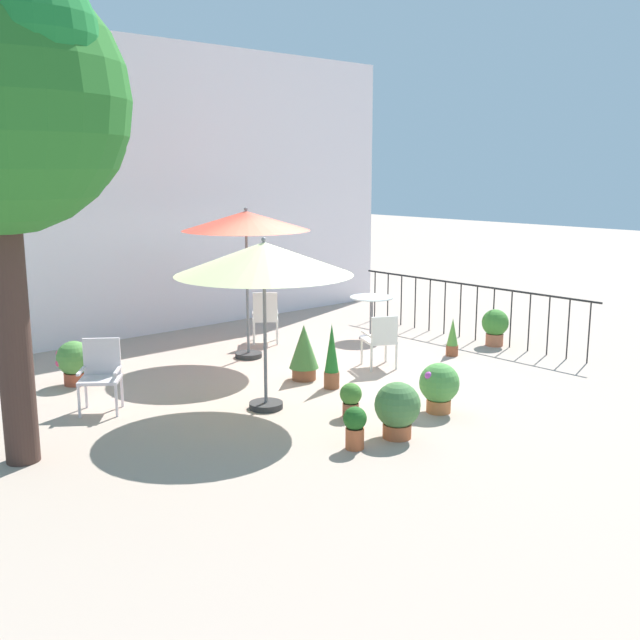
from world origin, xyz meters
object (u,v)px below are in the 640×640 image
(patio_chair_1, at_px, (101,371))
(potted_plant_6, at_px, (332,357))
(patio_chair_0, at_px, (265,315))
(potted_plant_1, at_px, (304,351))
(potted_plant_3, at_px, (355,426))
(potted_plant_0, at_px, (439,385))
(cafe_table_0, at_px, (371,309))
(potted_plant_2, at_px, (351,398))
(patio_chair_2, at_px, (381,338))
(potted_plant_7, at_px, (398,408))
(potted_plant_8, at_px, (495,325))
(patio_umbrella_1, at_px, (246,223))
(patio_umbrella_0, at_px, (264,260))
(potted_plant_4, at_px, (74,361))
(potted_plant_5, at_px, (452,338))

(patio_chair_1, bearing_deg, potted_plant_6, -23.64)
(patio_chair_0, height_order, potted_plant_1, patio_chair_0)
(potted_plant_1, bearing_deg, potted_plant_3, -119.24)
(potted_plant_0, distance_m, potted_plant_6, 1.72)
(cafe_table_0, xyz_separation_m, potted_plant_2, (-3.36, -2.91, -0.30))
(patio_chair_2, bearing_deg, potted_plant_3, -141.26)
(potted_plant_7, height_order, potted_plant_8, potted_plant_7)
(patio_umbrella_1, bearing_deg, potted_plant_0, -88.05)
(potted_plant_0, xyz_separation_m, potted_plant_3, (-1.69, -0.19, -0.08))
(cafe_table_0, height_order, potted_plant_7, cafe_table_0)
(potted_plant_7, bearing_deg, patio_umbrella_0, 104.25)
(potted_plant_7, bearing_deg, patio_chair_2, 47.10)
(patio_umbrella_0, height_order, potted_plant_7, patio_umbrella_0)
(potted_plant_2, relative_size, potted_plant_4, 0.67)
(potted_plant_7, xyz_separation_m, potted_plant_8, (4.68, 1.94, 0.00))
(patio_umbrella_1, height_order, potted_plant_3, patio_umbrella_1)
(patio_chair_2, relative_size, potted_plant_1, 1.03)
(potted_plant_2, bearing_deg, potted_plant_0, -33.18)
(potted_plant_2, relative_size, potted_plant_5, 0.68)
(cafe_table_0, bearing_deg, potted_plant_0, -124.15)
(potted_plant_4, height_order, potted_plant_6, potted_plant_6)
(potted_plant_1, height_order, potted_plant_5, potted_plant_1)
(patio_chair_1, distance_m, potted_plant_7, 3.83)
(potted_plant_5, distance_m, potted_plant_7, 4.06)
(cafe_table_0, relative_size, potted_plant_5, 1.24)
(cafe_table_0, height_order, patio_chair_2, patio_chair_2)
(patio_chair_2, distance_m, potted_plant_7, 3.06)
(cafe_table_0, relative_size, potted_plant_8, 1.22)
(patio_chair_1, bearing_deg, patio_umbrella_1, 17.33)
(potted_plant_5, bearing_deg, potted_plant_6, -179.41)
(potted_plant_4, distance_m, potted_plant_7, 4.92)
(potted_plant_0, xyz_separation_m, potted_plant_5, (2.46, 1.72, -0.05))
(potted_plant_6, bearing_deg, potted_plant_0, -80.04)
(patio_umbrella_0, distance_m, cafe_table_0, 4.62)
(potted_plant_2, height_order, potted_plant_6, potted_plant_6)
(potted_plant_1, relative_size, potted_plant_5, 1.30)
(potted_plant_0, bearing_deg, patio_chair_1, 136.99)
(potted_plant_0, bearing_deg, potted_plant_8, 25.01)
(patio_chair_1, height_order, potted_plant_2, patio_chair_1)
(patio_chair_0, xyz_separation_m, potted_plant_7, (-1.78, -4.77, -0.16))
(patio_umbrella_1, relative_size, patio_chair_2, 2.90)
(patio_umbrella_1, xyz_separation_m, potted_plant_0, (0.13, -3.89, -1.86))
(potted_plant_8, bearing_deg, patio_umbrella_1, 149.31)
(potted_plant_6, bearing_deg, potted_plant_4, 135.47)
(potted_plant_1, bearing_deg, potted_plant_6, -89.43)
(patio_umbrella_0, distance_m, patio_chair_1, 2.53)
(potted_plant_1, bearing_deg, potted_plant_8, -8.90)
(patio_umbrella_1, relative_size, patio_chair_0, 2.63)
(cafe_table_0, height_order, potted_plant_2, cafe_table_0)
(cafe_table_0, xyz_separation_m, patio_chair_2, (-1.40, -1.57, -0.05))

